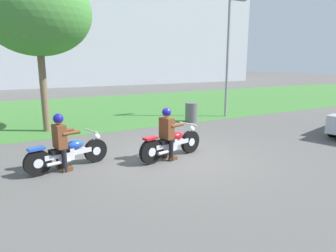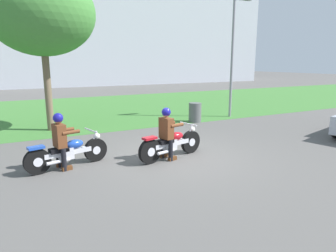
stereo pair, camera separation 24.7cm
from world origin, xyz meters
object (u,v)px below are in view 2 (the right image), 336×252
at_px(motorcycle_lead, 172,144).
at_px(streetlight_pole, 235,42).
at_px(rider_follow, 60,137).
at_px(rider_lead, 167,129).
at_px(tree_roadside, 41,13).
at_px(trash_can, 195,112).
at_px(motorcycle_follow, 68,152).

xyz_separation_m(motorcycle_lead, streetlight_pole, (5.57, 4.33, 3.06)).
bearing_deg(rider_follow, rider_lead, -24.02).
bearing_deg(tree_roadside, rider_follow, -92.94).
distance_m(rider_lead, trash_can, 5.27).
relative_size(rider_follow, trash_can, 1.65).
height_order(streetlight_pole, trash_can, streetlight_pole).
bearing_deg(motorcycle_lead, rider_follow, 157.32).
distance_m(motorcycle_follow, tree_roadside, 6.03).
xyz_separation_m(motorcycle_lead, motorcycle_follow, (-2.61, 0.50, -0.01)).
xyz_separation_m(tree_roadside, trash_can, (5.78, -1.16, -3.84)).
bearing_deg(rider_lead, streetlight_pole, 24.17).
distance_m(motorcycle_lead, motorcycle_follow, 2.66).
xyz_separation_m(tree_roadside, streetlight_pole, (8.11, -0.79, -0.80)).
height_order(rider_follow, streetlight_pole, streetlight_pole).
distance_m(rider_lead, streetlight_pole, 7.67).
relative_size(streetlight_pole, trash_can, 6.56).
distance_m(motorcycle_lead, streetlight_pole, 7.69).
bearing_deg(rider_follow, motorcycle_follow, -0.87).
distance_m(tree_roadside, streetlight_pole, 8.18).
bearing_deg(motorcycle_lead, streetlight_pole, 24.74).
xyz_separation_m(motorcycle_lead, tree_roadside, (-2.54, 5.12, 3.86)).
relative_size(rider_lead, tree_roadside, 0.24).
xyz_separation_m(motorcycle_follow, rider_follow, (-0.16, -0.04, 0.43)).
xyz_separation_m(motorcycle_follow, trash_can, (5.86, 3.46, 0.04)).
height_order(rider_follow, trash_can, rider_follow).
distance_m(motorcycle_lead, tree_roadside, 6.90).
height_order(rider_lead, trash_can, rider_lead).
height_order(motorcycle_lead, streetlight_pole, streetlight_pole).
bearing_deg(rider_lead, motorcycle_follow, 154.46).
bearing_deg(trash_can, rider_lead, -130.45).
bearing_deg(tree_roadside, streetlight_pole, -5.58).
relative_size(rider_lead, motorcycle_follow, 0.68).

